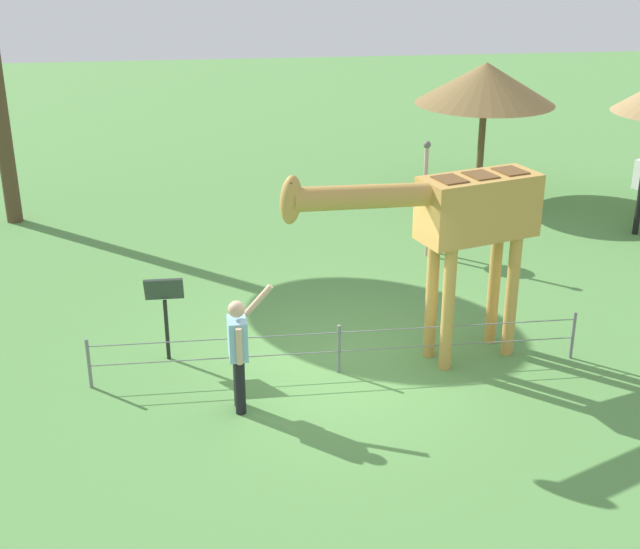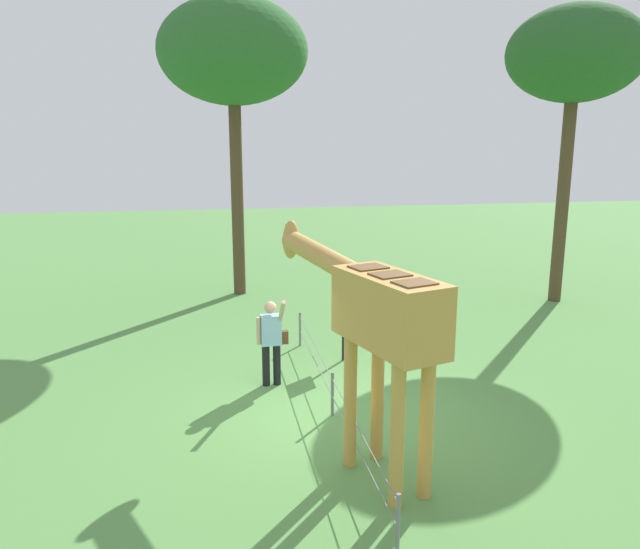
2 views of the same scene
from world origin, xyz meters
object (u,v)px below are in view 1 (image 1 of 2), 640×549
ostrich (432,196)px  info_sign (165,301)px  giraffe (458,219)px  shade_hut_far (486,83)px  visitor (238,348)px

ostrich → info_sign: (4.90, 3.76, -0.23)m
ostrich → giraffe: bearing=80.0°
giraffe → shade_hut_far: bearing=-109.6°
shade_hut_far → ostrich: bearing=60.6°
giraffe → info_sign: size_ratio=2.91×
ostrich → visitor: bearing=53.7°
visitor → ostrich: 6.59m
ostrich → info_sign: 6.18m
shade_hut_far → giraffe: bearing=70.4°
visitor → info_sign: size_ratio=1.30×
ostrich → shade_hut_far: 4.53m
giraffe → ostrich: (-0.76, -4.28, -1.02)m
ostrich → shade_hut_far: shade_hut_far is taller
giraffe → ostrich: 4.46m
ostrich → info_sign: size_ratio=1.70×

